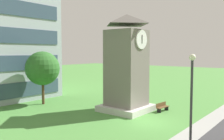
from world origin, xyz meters
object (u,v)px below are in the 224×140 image
Objects in this scene: tree_by_building at (43,68)px; street_lamp at (191,95)px; clock_tower at (127,68)px; park_bench at (162,107)px.

street_lamp is at bearing -101.35° from tree_by_building.
clock_tower is at bearing -70.00° from tree_by_building.
clock_tower is 1.66× the size of street_lamp.
park_bench is at bearing -66.15° from tree_by_building.
tree_by_building reaches higher than park_bench.
clock_tower is 5.41m from park_bench.
tree_by_building is (-3.46, 9.50, -0.22)m from clock_tower.
tree_by_building is at bearing 113.85° from park_bench.
park_bench is 11.84m from street_lamp.
street_lamp is 19.41m from tree_by_building.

